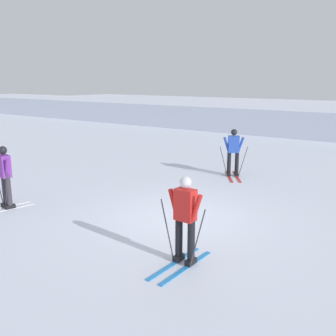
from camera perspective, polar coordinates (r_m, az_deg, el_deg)
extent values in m
plane|color=silver|center=(9.62, 1.79, -7.62)|extent=(120.00, 120.00, 0.00)
cube|color=silver|center=(26.54, 24.02, 6.44)|extent=(80.00, 7.34, 1.62)
cube|color=silver|center=(11.08, -23.41, -5.83)|extent=(0.44, 1.58, 0.02)
cube|color=silver|center=(11.34, -23.89, -5.46)|extent=(0.44, 1.58, 0.02)
cube|color=black|center=(11.11, -22.71, -5.39)|extent=(0.17, 0.28, 0.10)
cube|color=black|center=(11.36, -23.21, -5.04)|extent=(0.17, 0.28, 0.10)
cylinder|color=#38333D|center=(10.98, -22.93, -3.04)|extent=(0.14, 0.14, 0.85)
cylinder|color=#38333D|center=(11.23, -23.42, -2.73)|extent=(0.14, 0.14, 0.85)
cube|color=purple|center=(10.96, -23.47, 0.26)|extent=(0.42, 0.32, 0.60)
cylinder|color=purple|center=(10.73, -23.12, -0.04)|extent=(0.27, 0.14, 0.55)
cylinder|color=purple|center=(11.19, -24.00, 0.39)|extent=(0.27, 0.14, 0.55)
sphere|color=black|center=(10.88, -23.68, 2.47)|extent=(0.22, 0.22, 0.22)
cylinder|color=#38383D|center=(10.83, -23.19, -3.23)|extent=(0.46, 0.13, 1.12)
cube|color=#237AC6|center=(7.27, 2.78, -14.77)|extent=(0.16, 1.60, 0.02)
cube|color=#237AC6|center=(7.41, 0.94, -14.17)|extent=(0.16, 1.60, 0.02)
cube|color=black|center=(7.35, 3.47, -13.91)|extent=(0.13, 0.27, 0.10)
cube|color=black|center=(7.50, 1.64, -13.34)|extent=(0.13, 0.27, 0.10)
cylinder|color=black|center=(7.15, 3.52, -10.52)|extent=(0.14, 0.14, 0.85)
cylinder|color=black|center=(7.30, 1.66, -10.00)|extent=(0.14, 0.14, 0.85)
cube|color=red|center=(7.00, 2.63, -5.56)|extent=(0.39, 0.26, 0.60)
cylinder|color=red|center=(6.85, 4.27, -6.10)|extent=(0.26, 0.10, 0.55)
cylinder|color=red|center=(7.12, 0.88, -5.31)|extent=(0.26, 0.10, 0.55)
sphere|color=silver|center=(6.87, 2.67, -2.16)|extent=(0.22, 0.22, 0.22)
cylinder|color=#38383D|center=(6.95, 4.42, -10.71)|extent=(0.33, 0.04, 1.22)
cylinder|color=#38383D|center=(7.30, -0.06, -9.45)|extent=(0.33, 0.04, 1.22)
cube|color=red|center=(13.81, 10.35, -1.30)|extent=(0.95, 1.39, 0.02)
cube|color=red|center=(13.77, 9.20, -1.29)|extent=(0.95, 1.39, 0.02)
cube|color=black|center=(13.94, 10.27, -0.90)|extent=(0.24, 0.28, 0.10)
cube|color=black|center=(13.90, 9.12, -0.90)|extent=(0.24, 0.28, 0.10)
cylinder|color=black|center=(13.83, 10.35, 1.00)|extent=(0.14, 0.14, 0.85)
cylinder|color=black|center=(13.79, 9.20, 1.01)|extent=(0.14, 0.14, 0.85)
cube|color=#284CB7|center=(13.69, 9.87, 3.57)|extent=(0.45, 0.41, 0.60)
cylinder|color=#284CB7|center=(13.72, 10.92, 3.48)|extent=(0.26, 0.22, 0.55)
cylinder|color=#284CB7|center=(13.64, 8.84, 3.51)|extent=(0.26, 0.22, 0.55)
sphere|color=black|center=(13.63, 9.94, 5.35)|extent=(0.22, 0.22, 0.22)
cylinder|color=#38383D|center=(13.77, 11.25, 0.93)|extent=(0.28, 0.19, 1.11)
cylinder|color=#38383D|center=(13.67, 8.40, 0.95)|extent=(0.28, 0.19, 1.11)
cube|color=teal|center=(13.90, 9.75, 3.79)|extent=(0.33, 0.30, 0.40)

